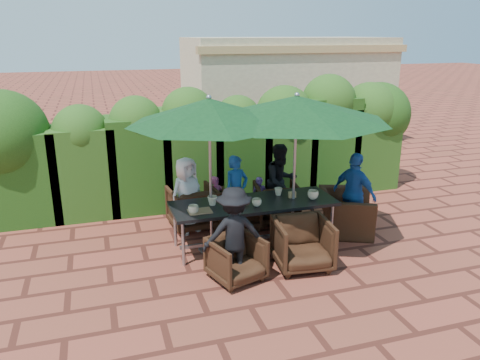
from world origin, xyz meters
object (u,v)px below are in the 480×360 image
object	(u,v)px
chair_far_left	(193,205)
chair_near_right	(303,241)
dining_table	(254,206)
chair_near_left	(236,257)
chair_end_right	(345,206)
chair_far_mid	(241,206)
chair_far_right	(276,200)
umbrella_right	(297,108)
umbrella_left	(209,112)

from	to	relation	value
chair_far_left	chair_near_right	bearing A→B (deg)	115.79
dining_table	chair_near_left	distance (m)	1.19
chair_near_left	chair_end_right	world-z (taller)	chair_end_right
dining_table	chair_near_right	world-z (taller)	chair_near_right
chair_far_left	dining_table	bearing A→B (deg)	120.63
chair_far_mid	chair_near_left	bearing A→B (deg)	85.12
dining_table	chair_far_right	size ratio (longest dim) A/B	3.34
chair_far_left	chair_far_mid	size ratio (longest dim) A/B	1.12
umbrella_right	chair_far_left	world-z (taller)	umbrella_right
chair_near_left	chair_far_right	bearing A→B (deg)	36.58
umbrella_left	chair_end_right	world-z (taller)	umbrella_left
chair_end_right	umbrella_right	bearing A→B (deg)	121.74
chair_far_mid	chair_near_right	distance (m)	1.81
chair_far_left	chair_end_right	bearing A→B (deg)	152.67
chair_far_left	chair_end_right	world-z (taller)	chair_end_right
umbrella_right	chair_end_right	size ratio (longest dim) A/B	2.77
chair_far_right	chair_end_right	world-z (taller)	chair_end_right
chair_far_mid	chair_end_right	xyz separation A→B (m)	(1.65, -0.77, 0.09)
umbrella_left	umbrella_right	world-z (taller)	same
umbrella_right	chair_near_right	world-z (taller)	umbrella_right
umbrella_left	umbrella_right	xyz separation A→B (m)	(1.34, -0.12, 0.00)
chair_far_right	chair_far_mid	bearing A→B (deg)	11.48
chair_near_right	chair_end_right	distance (m)	1.61
chair_near_right	chair_end_right	xyz separation A→B (m)	(1.26, 1.00, 0.05)
dining_table	chair_far_left	size ratio (longest dim) A/B	3.22
umbrella_left	chair_near_left	distance (m)	2.15
umbrella_left	chair_near_left	size ratio (longest dim) A/B	3.59
umbrella_right	chair_far_mid	xyz separation A→B (m)	(-0.60, 0.90, -1.85)
chair_near_right	chair_end_right	world-z (taller)	chair_end_right
umbrella_left	chair_far_mid	xyz separation A→B (m)	(0.75, 0.78, -1.85)
chair_far_right	umbrella_right	bearing A→B (deg)	95.00
chair_far_right	dining_table	bearing A→B (deg)	59.63
dining_table	chair_far_mid	world-z (taller)	dining_table
dining_table	chair_near_right	size ratio (longest dim) A/B	3.25
umbrella_left	chair_far_right	bearing A→B (deg)	29.22
umbrella_left	chair_far_left	world-z (taller)	umbrella_left
umbrella_right	chair_far_mid	size ratio (longest dim) A/B	3.97
umbrella_left	umbrella_right	size ratio (longest dim) A/B	0.85
dining_table	umbrella_right	distance (m)	1.67
dining_table	chair_near_right	bearing A→B (deg)	-64.03
chair_far_right	chair_near_right	world-z (taller)	chair_near_right
umbrella_right	chair_near_right	distance (m)	2.02
chair_far_right	chair_near_left	world-z (taller)	chair_far_right
umbrella_left	chair_end_right	size ratio (longest dim) A/B	2.36
chair_far_mid	chair_near_right	size ratio (longest dim) A/B	0.90
chair_far_right	chair_end_right	bearing A→B (deg)	150.71
chair_far_mid	umbrella_left	bearing A→B (deg)	60.89
umbrella_right	chair_end_right	world-z (taller)	umbrella_right
chair_far_left	chair_near_left	distance (m)	2.03
umbrella_left	chair_end_right	bearing A→B (deg)	0.15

